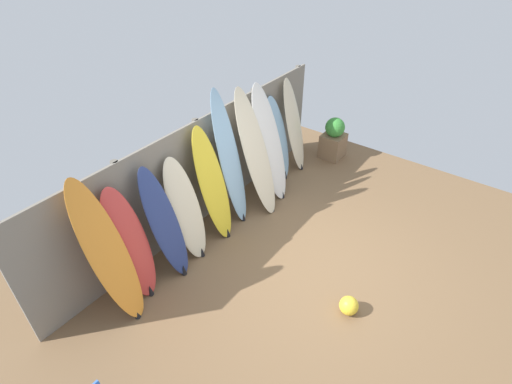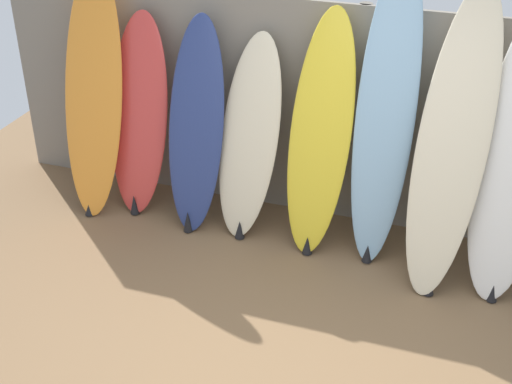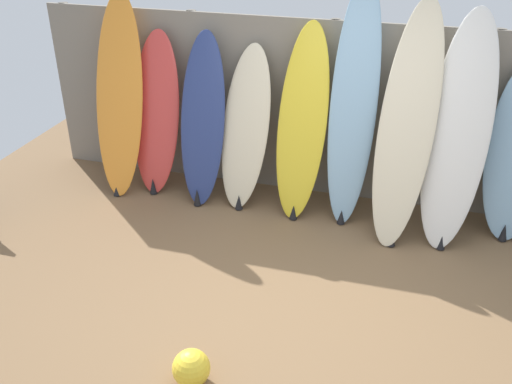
{
  "view_description": "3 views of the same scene",
  "coord_description": "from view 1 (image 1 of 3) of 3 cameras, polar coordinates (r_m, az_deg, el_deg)",
  "views": [
    {
      "loc": [
        -3.75,
        -1.85,
        4.41
      ],
      "look_at": [
        -0.14,
        0.82,
        1.09
      ],
      "focal_mm": 28.0,
      "sensor_mm": 36.0,
      "label": 1
    },
    {
      "loc": [
        0.9,
        -3.09,
        3.23
      ],
      "look_at": [
        -0.38,
        0.66,
        0.9
      ],
      "focal_mm": 50.0,
      "sensor_mm": 36.0,
      "label": 2
    },
    {
      "loc": [
        0.78,
        -3.35,
        2.93
      ],
      "look_at": [
        -0.34,
        0.54,
        0.71
      ],
      "focal_mm": 40.0,
      "sensor_mm": 36.0,
      "label": 3
    }
  ],
  "objects": [
    {
      "name": "ground",
      "position": [
        6.08,
        7.15,
        -10.44
      ],
      "size": [
        7.68,
        7.68,
        0.0
      ],
      "primitive_type": "plane",
      "color": "brown"
    },
    {
      "name": "fence_back",
      "position": [
        6.42,
        -7.79,
        2.96
      ],
      "size": [
        6.08,
        0.11,
        1.8
      ],
      "color": "gray",
      "rests_on": "ground"
    },
    {
      "name": "surfboard_orange_0",
      "position": [
        5.12,
        -20.38,
        -8.33
      ],
      "size": [
        0.57,
        0.72,
        2.0
      ],
      "color": "orange",
      "rests_on": "ground"
    },
    {
      "name": "surfboard_red_1",
      "position": [
        5.41,
        -17.51,
        -7.3
      ],
      "size": [
        0.51,
        0.51,
        1.65
      ],
      "color": "#D13D38",
      "rests_on": "ground"
    },
    {
      "name": "surfboard_navy_2",
      "position": [
        5.58,
        -12.89,
        -4.54
      ],
      "size": [
        0.5,
        0.63,
        1.68
      ],
      "color": "navy",
      "rests_on": "ground"
    },
    {
      "name": "surfboard_cream_3",
      "position": [
        5.85,
        -10.02,
        -2.57
      ],
      "size": [
        0.55,
        0.64,
        1.58
      ],
      "color": "beige",
      "rests_on": "ground"
    },
    {
      "name": "surfboard_yellow_4",
      "position": [
        6.07,
        -6.19,
        0.94
      ],
      "size": [
        0.51,
        0.63,
        1.83
      ],
      "color": "yellow",
      "rests_on": "ground"
    },
    {
      "name": "surfboard_skyblue_5",
      "position": [
        6.26,
        -3.75,
        4.55
      ],
      "size": [
        0.43,
        0.58,
        2.24
      ],
      "color": "#8CB7D6",
      "rests_on": "ground"
    },
    {
      "name": "surfboard_cream_6",
      "position": [
        6.56,
        0.02,
        5.42
      ],
      "size": [
        0.58,
        0.89,
        2.09
      ],
      "color": "beige",
      "rests_on": "ground"
    },
    {
      "name": "surfboard_white_7",
      "position": [
        6.89,
        1.98,
        6.82
      ],
      "size": [
        0.6,
        0.78,
        2.03
      ],
      "color": "white",
      "rests_on": "ground"
    },
    {
      "name": "surfboard_skyblue_8",
      "position": [
        7.49,
        3.16,
        7.47
      ],
      "size": [
        0.57,
        0.49,
        1.6
      ],
      "color": "#8CB7D6",
      "rests_on": "ground"
    },
    {
      "name": "surfboard_cream_9",
      "position": [
        7.77,
        5.48,
        9.32
      ],
      "size": [
        0.44,
        0.54,
        1.8
      ],
      "color": "beige",
      "rests_on": "ground"
    },
    {
      "name": "planter_box",
      "position": [
        8.43,
        11.02,
        7.47
      ],
      "size": [
        0.46,
        0.43,
        0.88
      ],
      "color": "#846647",
      "rests_on": "ground"
    },
    {
      "name": "beach_ball",
      "position": [
        5.54,
        13.12,
        -15.52
      ],
      "size": [
        0.25,
        0.25,
        0.25
      ],
      "primitive_type": "sphere",
      "color": "yellow",
      "rests_on": "ground"
    }
  ]
}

